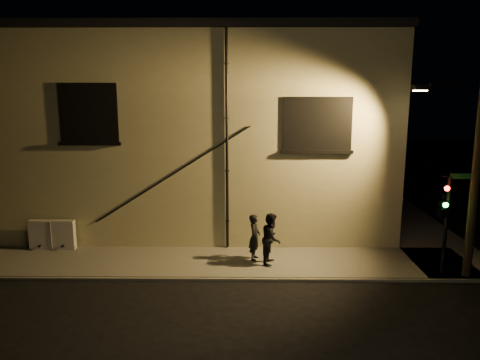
{
  "coord_description": "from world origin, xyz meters",
  "views": [
    {
      "loc": [
        -1.11,
        -14.67,
        6.34
      ],
      "look_at": [
        -1.29,
        1.8,
        3.07
      ],
      "focal_mm": 35.0,
      "sensor_mm": 36.0,
      "label": 1
    }
  ],
  "objects_px": {
    "pedestrian_a": "(254,237)",
    "streetlamp_pole": "(472,171)",
    "pedestrian_b": "(271,238)",
    "traffic_signal": "(443,208)",
    "utility_cabinet": "(52,235)"
  },
  "relations": [
    {
      "from": "pedestrian_a",
      "to": "streetlamp_pole",
      "type": "height_order",
      "value": "streetlamp_pole"
    },
    {
      "from": "pedestrian_b",
      "to": "pedestrian_a",
      "type": "bearing_deg",
      "value": 70.73
    },
    {
      "from": "utility_cabinet",
      "to": "streetlamp_pole",
      "type": "distance_m",
      "value": 15.36
    },
    {
      "from": "streetlamp_pole",
      "to": "traffic_signal",
      "type": "bearing_deg",
      "value": 174.66
    },
    {
      "from": "pedestrian_b",
      "to": "streetlamp_pole",
      "type": "xyz_separation_m",
      "value": [
        6.4,
        -0.99,
        2.65
      ]
    },
    {
      "from": "streetlamp_pole",
      "to": "pedestrian_b",
      "type": "bearing_deg",
      "value": 171.17
    },
    {
      "from": "traffic_signal",
      "to": "pedestrian_b",
      "type": "bearing_deg",
      "value": 170.67
    },
    {
      "from": "traffic_signal",
      "to": "utility_cabinet",
      "type": "bearing_deg",
      "value": 170.61
    },
    {
      "from": "utility_cabinet",
      "to": "pedestrian_b",
      "type": "relative_size",
      "value": 0.95
    },
    {
      "from": "pedestrian_b",
      "to": "streetlamp_pole",
      "type": "distance_m",
      "value": 7.0
    },
    {
      "from": "pedestrian_b",
      "to": "streetlamp_pole",
      "type": "relative_size",
      "value": 0.27
    },
    {
      "from": "pedestrian_b",
      "to": "streetlamp_pole",
      "type": "bearing_deg",
      "value": -85.54
    },
    {
      "from": "pedestrian_b",
      "to": "traffic_signal",
      "type": "height_order",
      "value": "traffic_signal"
    },
    {
      "from": "pedestrian_a",
      "to": "pedestrian_b",
      "type": "height_order",
      "value": "pedestrian_b"
    },
    {
      "from": "traffic_signal",
      "to": "streetlamp_pole",
      "type": "relative_size",
      "value": 0.5
    }
  ]
}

